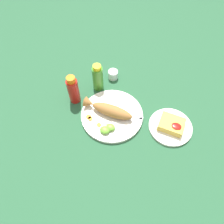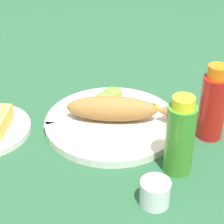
{
  "view_description": "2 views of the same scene",
  "coord_description": "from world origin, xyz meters",
  "px_view_note": "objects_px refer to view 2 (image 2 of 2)",
  "views": [
    {
      "loc": [
        0.23,
        -0.53,
        0.93
      ],
      "look_at": [
        0.0,
        0.0,
        0.04
      ],
      "focal_mm": 35.0,
      "sensor_mm": 36.0,
      "label": 1
    },
    {
      "loc": [
        -0.06,
        0.77,
        0.52
      ],
      "look_at": [
        0.0,
        0.0,
        0.04
      ],
      "focal_mm": 65.0,
      "sensor_mm": 36.0,
      "label": 2
    }
  ],
  "objects_px": {
    "hot_sauce_bottle_green": "(180,137)",
    "salt_cup": "(155,194)",
    "fork_far": "(78,115)",
    "hot_sauce_bottle_red": "(213,105)",
    "fried_fish": "(120,109)",
    "main_plate": "(112,123)",
    "fork_near": "(79,127)"
  },
  "relations": [
    {
      "from": "fork_far",
      "to": "hot_sauce_bottle_green",
      "type": "relative_size",
      "value": 1.01
    },
    {
      "from": "main_plate",
      "to": "fork_far",
      "type": "distance_m",
      "value": 0.08
    },
    {
      "from": "fork_near",
      "to": "hot_sauce_bottle_green",
      "type": "height_order",
      "value": "hot_sauce_bottle_green"
    },
    {
      "from": "fried_fish",
      "to": "hot_sauce_bottle_green",
      "type": "distance_m",
      "value": 0.19
    },
    {
      "from": "hot_sauce_bottle_red",
      "to": "hot_sauce_bottle_green",
      "type": "distance_m",
      "value": 0.14
    },
    {
      "from": "salt_cup",
      "to": "fork_near",
      "type": "bearing_deg",
      "value": -50.59
    },
    {
      "from": "salt_cup",
      "to": "main_plate",
      "type": "bearing_deg",
      "value": -68.17
    },
    {
      "from": "main_plate",
      "to": "hot_sauce_bottle_green",
      "type": "height_order",
      "value": "hot_sauce_bottle_green"
    },
    {
      "from": "fork_near",
      "to": "hot_sauce_bottle_green",
      "type": "xyz_separation_m",
      "value": [
        -0.21,
        0.1,
        0.06
      ]
    },
    {
      "from": "main_plate",
      "to": "salt_cup",
      "type": "bearing_deg",
      "value": 111.83
    },
    {
      "from": "hot_sauce_bottle_red",
      "to": "fork_far",
      "type": "bearing_deg",
      "value": -5.66
    },
    {
      "from": "main_plate",
      "to": "hot_sauce_bottle_green",
      "type": "xyz_separation_m",
      "value": [
        -0.14,
        0.14,
        0.07
      ]
    },
    {
      "from": "hot_sauce_bottle_green",
      "to": "salt_cup",
      "type": "distance_m",
      "value": 0.12
    },
    {
      "from": "fork_near",
      "to": "hot_sauce_bottle_red",
      "type": "height_order",
      "value": "hot_sauce_bottle_red"
    },
    {
      "from": "main_plate",
      "to": "hot_sauce_bottle_red",
      "type": "relative_size",
      "value": 1.79
    },
    {
      "from": "fork_near",
      "to": "salt_cup",
      "type": "distance_m",
      "value": 0.26
    },
    {
      "from": "fork_near",
      "to": "hot_sauce_bottle_red",
      "type": "distance_m",
      "value": 0.29
    },
    {
      "from": "fork_near",
      "to": "fried_fish",
      "type": "bearing_deg",
      "value": -154.21
    },
    {
      "from": "fork_near",
      "to": "hot_sauce_bottle_red",
      "type": "xyz_separation_m",
      "value": [
        -0.29,
        -0.02,
        0.06
      ]
    },
    {
      "from": "fried_fish",
      "to": "hot_sauce_bottle_green",
      "type": "height_order",
      "value": "hot_sauce_bottle_green"
    },
    {
      "from": "main_plate",
      "to": "fried_fish",
      "type": "bearing_deg",
      "value": -178.91
    },
    {
      "from": "fork_near",
      "to": "fork_far",
      "type": "distance_m",
      "value": 0.05
    },
    {
      "from": "fork_far",
      "to": "hot_sauce_bottle_green",
      "type": "height_order",
      "value": "hot_sauce_bottle_green"
    },
    {
      "from": "main_plate",
      "to": "hot_sauce_bottle_red",
      "type": "height_order",
      "value": "hot_sauce_bottle_red"
    },
    {
      "from": "fork_far",
      "to": "hot_sauce_bottle_green",
      "type": "xyz_separation_m",
      "value": [
        -0.22,
        0.15,
        0.06
      ]
    },
    {
      "from": "hot_sauce_bottle_green",
      "to": "salt_cup",
      "type": "height_order",
      "value": "hot_sauce_bottle_green"
    },
    {
      "from": "main_plate",
      "to": "fork_near",
      "type": "xyz_separation_m",
      "value": [
        0.07,
        0.04,
        0.01
      ]
    },
    {
      "from": "hot_sauce_bottle_red",
      "to": "salt_cup",
      "type": "bearing_deg",
      "value": 61.07
    },
    {
      "from": "main_plate",
      "to": "fork_far",
      "type": "relative_size",
      "value": 1.86
    },
    {
      "from": "salt_cup",
      "to": "hot_sauce_bottle_green",
      "type": "bearing_deg",
      "value": -114.57
    },
    {
      "from": "main_plate",
      "to": "salt_cup",
      "type": "height_order",
      "value": "salt_cup"
    },
    {
      "from": "hot_sauce_bottle_green",
      "to": "hot_sauce_bottle_red",
      "type": "bearing_deg",
      "value": -122.16
    }
  ]
}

